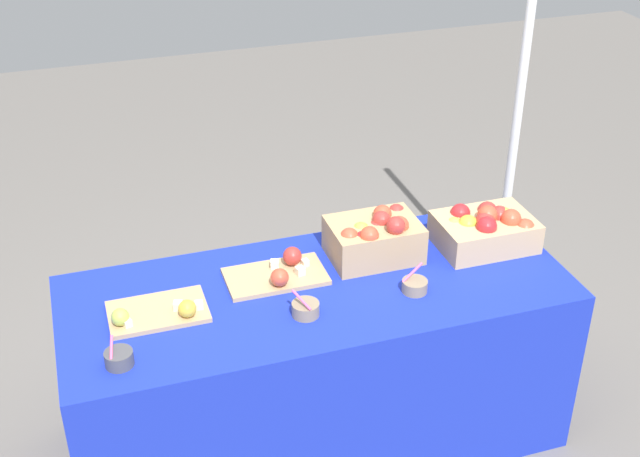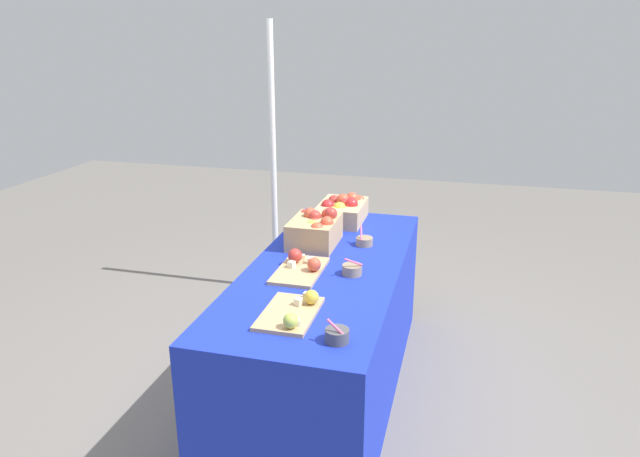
{
  "view_description": "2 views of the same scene",
  "coord_description": "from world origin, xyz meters",
  "px_view_note": "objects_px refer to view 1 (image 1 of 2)",
  "views": [
    {
      "loc": [
        -0.79,
        -2.48,
        2.51
      ],
      "look_at": [
        0.02,
        0.04,
        0.97
      ],
      "focal_mm": 47.34,
      "sensor_mm": 36.0,
      "label": 1
    },
    {
      "loc": [
        -2.68,
        -0.67,
        1.87
      ],
      "look_at": [
        0.17,
        0.08,
        0.88
      ],
      "focal_mm": 32.42,
      "sensor_mm": 36.0,
      "label": 2
    }
  ],
  "objects_px": {
    "sample_bowl_mid": "(305,309)",
    "tent_pole": "(517,118)",
    "cutting_board_back": "(158,312)",
    "cutting_board_front": "(280,272)",
    "sample_bowl_far": "(415,286)",
    "apple_crate_middle": "(375,237)",
    "apple_crate_left": "(486,228)",
    "sample_bowl_near": "(119,358)"
  },
  "relations": [
    {
      "from": "cutting_board_back",
      "to": "tent_pole",
      "type": "height_order",
      "value": "tent_pole"
    },
    {
      "from": "cutting_board_back",
      "to": "apple_crate_middle",
      "type": "bearing_deg",
      "value": 8.96
    },
    {
      "from": "sample_bowl_near",
      "to": "tent_pole",
      "type": "distance_m",
      "value": 2.17
    },
    {
      "from": "cutting_board_front",
      "to": "tent_pole",
      "type": "distance_m",
      "value": 1.46
    },
    {
      "from": "cutting_board_back",
      "to": "tent_pole",
      "type": "bearing_deg",
      "value": 21.35
    },
    {
      "from": "cutting_board_front",
      "to": "sample_bowl_far",
      "type": "bearing_deg",
      "value": -28.07
    },
    {
      "from": "apple_crate_left",
      "to": "apple_crate_middle",
      "type": "height_order",
      "value": "apple_crate_middle"
    },
    {
      "from": "cutting_board_back",
      "to": "sample_bowl_mid",
      "type": "height_order",
      "value": "sample_bowl_mid"
    },
    {
      "from": "sample_bowl_mid",
      "to": "apple_crate_middle",
      "type": "bearing_deg",
      "value": 37.78
    },
    {
      "from": "apple_crate_left",
      "to": "sample_bowl_near",
      "type": "distance_m",
      "value": 1.52
    },
    {
      "from": "tent_pole",
      "to": "sample_bowl_mid",
      "type": "bearing_deg",
      "value": -146.64
    },
    {
      "from": "apple_crate_left",
      "to": "cutting_board_back",
      "type": "height_order",
      "value": "apple_crate_left"
    },
    {
      "from": "apple_crate_left",
      "to": "sample_bowl_mid",
      "type": "distance_m",
      "value": 0.86
    },
    {
      "from": "cutting_board_front",
      "to": "tent_pole",
      "type": "height_order",
      "value": "tent_pole"
    },
    {
      "from": "apple_crate_left",
      "to": "cutting_board_front",
      "type": "xyz_separation_m",
      "value": [
        -0.85,
        0.02,
        -0.05
      ]
    },
    {
      "from": "apple_crate_left",
      "to": "sample_bowl_near",
      "type": "xyz_separation_m",
      "value": [
        -1.48,
        -0.31,
        -0.05
      ]
    },
    {
      "from": "apple_crate_middle",
      "to": "sample_bowl_mid",
      "type": "distance_m",
      "value": 0.47
    },
    {
      "from": "cutting_board_back",
      "to": "apple_crate_left",
      "type": "bearing_deg",
      "value": 3.59
    },
    {
      "from": "sample_bowl_mid",
      "to": "tent_pole",
      "type": "distance_m",
      "value": 1.56
    },
    {
      "from": "sample_bowl_near",
      "to": "sample_bowl_far",
      "type": "bearing_deg",
      "value": 4.94
    },
    {
      "from": "sample_bowl_far",
      "to": "tent_pole",
      "type": "relative_size",
      "value": 0.05
    },
    {
      "from": "cutting_board_front",
      "to": "cutting_board_back",
      "type": "distance_m",
      "value": 0.49
    },
    {
      "from": "tent_pole",
      "to": "cutting_board_front",
      "type": "bearing_deg",
      "value": -155.69
    },
    {
      "from": "apple_crate_left",
      "to": "sample_bowl_near",
      "type": "relative_size",
      "value": 3.78
    },
    {
      "from": "sample_bowl_near",
      "to": "apple_crate_middle",
      "type": "bearing_deg",
      "value": 19.47
    },
    {
      "from": "apple_crate_middle",
      "to": "sample_bowl_far",
      "type": "bearing_deg",
      "value": -78.34
    },
    {
      "from": "sample_bowl_far",
      "to": "sample_bowl_mid",
      "type": "bearing_deg",
      "value": -177.66
    },
    {
      "from": "sample_bowl_near",
      "to": "sample_bowl_mid",
      "type": "relative_size",
      "value": 0.99
    },
    {
      "from": "apple_crate_left",
      "to": "sample_bowl_mid",
      "type": "xyz_separation_m",
      "value": [
        -0.82,
        -0.23,
        -0.05
      ]
    },
    {
      "from": "tent_pole",
      "to": "apple_crate_left",
      "type": "bearing_deg",
      "value": -127.13
    },
    {
      "from": "apple_crate_middle",
      "to": "cutting_board_front",
      "type": "bearing_deg",
      "value": -175.52
    },
    {
      "from": "cutting_board_back",
      "to": "tent_pole",
      "type": "xyz_separation_m",
      "value": [
        1.79,
        0.7,
        0.22
      ]
    },
    {
      "from": "sample_bowl_far",
      "to": "apple_crate_left",
      "type": "bearing_deg",
      "value": 28.49
    },
    {
      "from": "apple_crate_middle",
      "to": "cutting_board_back",
      "type": "height_order",
      "value": "apple_crate_middle"
    },
    {
      "from": "sample_bowl_mid",
      "to": "tent_pole",
      "type": "relative_size",
      "value": 0.05
    },
    {
      "from": "apple_crate_middle",
      "to": "sample_bowl_far",
      "type": "relative_size",
      "value": 3.35
    },
    {
      "from": "sample_bowl_far",
      "to": "tent_pole",
      "type": "xyz_separation_m",
      "value": [
        0.87,
        0.83,
        0.22
      ]
    },
    {
      "from": "apple_crate_middle",
      "to": "cutting_board_back",
      "type": "xyz_separation_m",
      "value": [
        -0.87,
        -0.14,
        -0.07
      ]
    },
    {
      "from": "apple_crate_left",
      "to": "sample_bowl_far",
      "type": "xyz_separation_m",
      "value": [
        -0.4,
        -0.22,
        -0.05
      ]
    },
    {
      "from": "cutting_board_back",
      "to": "sample_bowl_mid",
      "type": "xyz_separation_m",
      "value": [
        0.5,
        -0.15,
        0.01
      ]
    },
    {
      "from": "cutting_board_front",
      "to": "sample_bowl_far",
      "type": "distance_m",
      "value": 0.51
    },
    {
      "from": "apple_crate_middle",
      "to": "apple_crate_left",
      "type": "bearing_deg",
      "value": -6.8
    }
  ]
}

